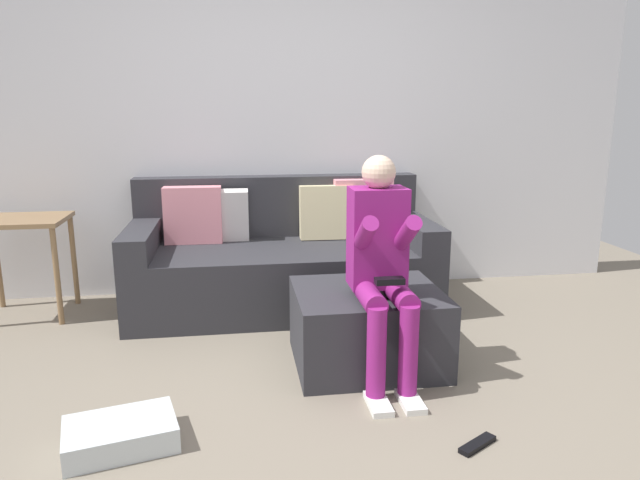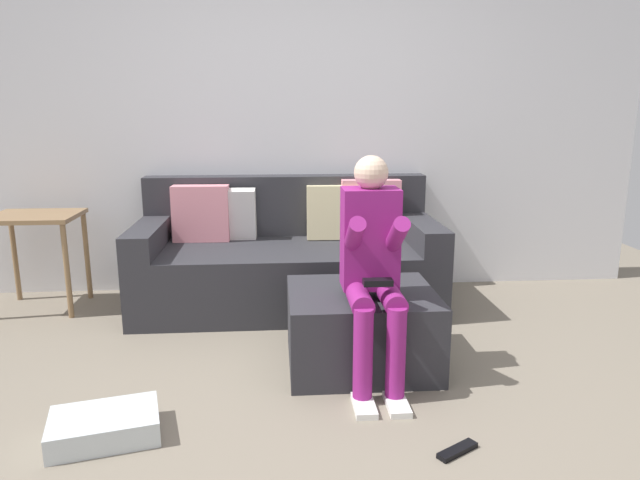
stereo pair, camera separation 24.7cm
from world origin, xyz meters
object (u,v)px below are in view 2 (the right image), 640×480
(ottoman, at_px, (361,328))
(storage_bin, at_px, (105,426))
(couch_sectional, at_px, (288,259))
(person_seated, at_px, (373,259))
(side_table, at_px, (36,230))
(remote_near_ottoman, at_px, (457,450))

(ottoman, height_order, storage_bin, ottoman)
(ottoman, bearing_deg, couch_sectional, 109.47)
(person_seated, bearing_deg, side_table, 149.40)
(ottoman, bearing_deg, side_table, 152.82)
(side_table, bearing_deg, person_seated, -30.60)
(couch_sectional, height_order, ottoman, couch_sectional)
(ottoman, bearing_deg, remote_near_ottoman, -72.64)
(ottoman, xyz_separation_m, side_table, (-2.09, 1.07, 0.35))
(storage_bin, bearing_deg, side_table, 117.52)
(ottoman, bearing_deg, person_seated, -82.56)
(person_seated, relative_size, storage_bin, 2.58)
(couch_sectional, height_order, remote_near_ottoman, couch_sectional)
(couch_sectional, bearing_deg, ottoman, -70.53)
(storage_bin, relative_size, remote_near_ottoman, 2.26)
(ottoman, height_order, remote_near_ottoman, ottoman)
(ottoman, height_order, side_table, side_table)
(ottoman, distance_m, person_seated, 0.47)
(couch_sectional, bearing_deg, storage_bin, -115.83)
(couch_sectional, bearing_deg, person_seated, -72.17)
(ottoman, bearing_deg, storage_bin, -151.74)
(side_table, height_order, remote_near_ottoman, side_table)
(person_seated, bearing_deg, remote_near_ottoman, -70.24)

